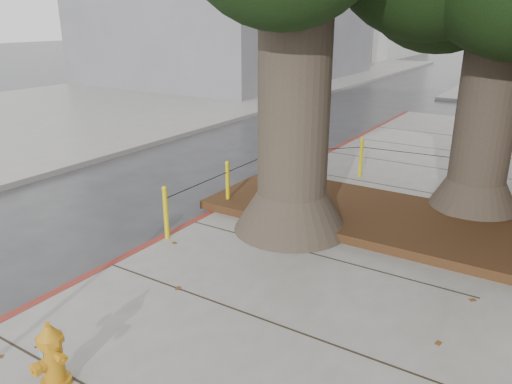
{
  "coord_description": "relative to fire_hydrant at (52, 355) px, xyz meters",
  "views": [
    {
      "loc": [
        3.6,
        -4.59,
        3.75
      ],
      "look_at": [
        -0.44,
        1.76,
        1.1
      ],
      "focal_mm": 35.0,
      "sensor_mm": 36.0,
      "label": 1
    }
  ],
  "objects": [
    {
      "name": "curb_red",
      "position": [
        -1.58,
        4.65,
        -0.44
      ],
      "size": [
        0.14,
        26.0,
        0.16
      ],
      "primitive_type": "cube",
      "color": "maroon",
      "rests_on": "ground"
    },
    {
      "name": "sidewalk_opposite",
      "position": [
        -13.58,
        12.15,
        -0.44
      ],
      "size": [
        14.0,
        60.0,
        0.15
      ],
      "primitive_type": "cube",
      "color": "slate",
      "rests_on": "ground"
    },
    {
      "name": "bollard_ring",
      "position": [
        -0.45,
        6.52,
        0.15
      ],
      "size": [
        3.79,
        5.39,
        0.95
      ],
      "color": "#D7BE0B",
      "rests_on": "sidewalk_main"
    },
    {
      "name": "car_dark",
      "position": [
        -9.69,
        21.94,
        0.1
      ],
      "size": [
        1.76,
        4.21,
        1.22
      ],
      "primitive_type": "imported",
      "rotation": [
        0.0,
        0.0,
        0.01
      ],
      "color": "black",
      "rests_on": "ground"
    },
    {
      "name": "planter_bed",
      "position": [
        1.32,
        6.05,
        -0.28
      ],
      "size": [
        6.4,
        2.6,
        0.16
      ],
      "primitive_type": "cube",
      "color": "black",
      "rests_on": "sidewalk_main"
    },
    {
      "name": "fire_hydrant",
      "position": [
        0.0,
        0.0,
        0.0
      ],
      "size": [
        0.39,
        0.36,
        0.74
      ],
      "rotation": [
        0.0,
        0.0,
        -0.12
      ],
      "color": "orange",
      "rests_on": "sidewalk_main"
    },
    {
      "name": "ground",
      "position": [
        0.42,
        2.15,
        -0.51
      ],
      "size": [
        140.0,
        140.0,
        0.0
      ],
      "primitive_type": "plane",
      "color": "#28282B",
      "rests_on": "ground"
    }
  ]
}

